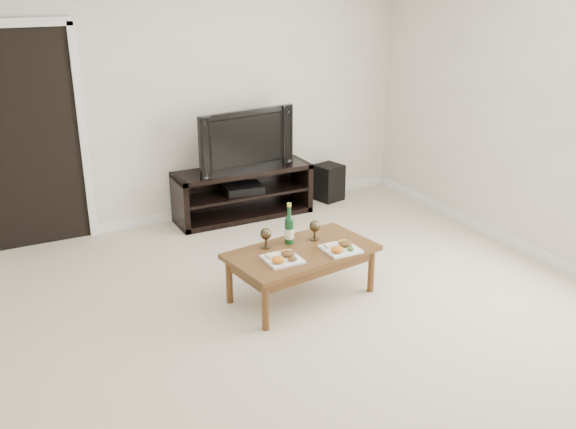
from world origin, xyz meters
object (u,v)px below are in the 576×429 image
at_px(media_console, 243,193).
at_px(television, 242,139).
at_px(subwoofer, 329,182).
at_px(coffee_table, 301,273).

bearing_deg(media_console, television, 0.00).
bearing_deg(subwoofer, coffee_table, -139.57).
bearing_deg(coffee_table, television, 80.46).
height_order(media_console, subwoofer, media_console).
bearing_deg(subwoofer, television, 169.61).
distance_m(television, coffee_table, 2.04).
height_order(subwoofer, coffee_table, coffee_table).
height_order(media_console, television, television).
xyz_separation_m(media_console, subwoofer, (1.11, 0.06, -0.07)).
height_order(television, subwoofer, television).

